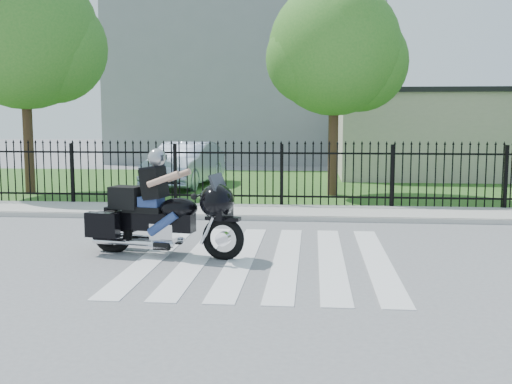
{
  "coord_description": "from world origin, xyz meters",
  "views": [
    {
      "loc": [
        0.85,
        -10.48,
        2.5
      ],
      "look_at": [
        -0.3,
        1.63,
        1.0
      ],
      "focal_mm": 42.0,
      "sensor_mm": 36.0,
      "label": 1
    }
  ],
  "objects": [
    {
      "name": "tree_mid",
      "position": [
        1.5,
        9.0,
        4.67
      ],
      "size": [
        4.2,
        4.2,
        6.78
      ],
      "color": "#382316",
      "rests_on": "ground"
    },
    {
      "name": "iron_fence",
      "position": [
        0.0,
        6.0,
        0.9
      ],
      "size": [
        26.0,
        0.04,
        1.8
      ],
      "color": "black",
      "rests_on": "ground"
    },
    {
      "name": "building_low",
      "position": [
        7.0,
        16.0,
        1.75
      ],
      "size": [
        10.0,
        6.0,
        3.5
      ],
      "primitive_type": "cube",
      "color": "#C1B6A0",
      "rests_on": "ground"
    },
    {
      "name": "curb",
      "position": [
        0.0,
        4.0,
        0.06
      ],
      "size": [
        40.0,
        0.12,
        0.12
      ],
      "primitive_type": "cube",
      "color": "#ADAAA3",
      "rests_on": "ground"
    },
    {
      "name": "parked_car",
      "position": [
        -3.81,
        11.06,
        0.83
      ],
      "size": [
        2.27,
        5.08,
        1.62
      ],
      "primitive_type": "imported",
      "rotation": [
        0.0,
        0.0,
        -0.11
      ],
      "color": "#ACBAD8",
      "rests_on": "grass_strip"
    },
    {
      "name": "tree_left",
      "position": [
        -8.5,
        8.5,
        5.17
      ],
      "size": [
        4.8,
        4.8,
        7.58
      ],
      "color": "#382316",
      "rests_on": "ground"
    },
    {
      "name": "grass_strip",
      "position": [
        0.0,
        12.0,
        0.01
      ],
      "size": [
        40.0,
        12.0,
        0.02
      ],
      "primitive_type": "cube",
      "color": "#27501B",
      "rests_on": "ground"
    },
    {
      "name": "motorcycle_rider",
      "position": [
        -1.9,
        0.1,
        0.82
      ],
      "size": [
        3.0,
        1.37,
        2.0
      ],
      "rotation": [
        0.0,
        0.0,
        -0.2
      ],
      "color": "black",
      "rests_on": "ground"
    },
    {
      "name": "crosswalk",
      "position": [
        0.0,
        0.0,
        0.01
      ],
      "size": [
        5.0,
        5.5,
        0.01
      ],
      "primitive_type": null,
      "color": "silver",
      "rests_on": "ground"
    },
    {
      "name": "sidewalk",
      "position": [
        0.0,
        5.0,
        0.06
      ],
      "size": [
        40.0,
        2.0,
        0.12
      ],
      "primitive_type": "cube",
      "color": "#ADAAA3",
      "rests_on": "ground"
    },
    {
      "name": "building_tall",
      "position": [
        -3.0,
        26.0,
        6.0
      ],
      "size": [
        15.0,
        10.0,
        12.0
      ],
      "primitive_type": "cube",
      "color": "gray",
      "rests_on": "ground"
    },
    {
      "name": "building_low_roof",
      "position": [
        7.0,
        16.0,
        3.6
      ],
      "size": [
        10.2,
        6.2,
        0.2
      ],
      "primitive_type": "cube",
      "color": "black",
      "rests_on": "building_low"
    },
    {
      "name": "ground",
      "position": [
        0.0,
        0.0,
        0.0
      ],
      "size": [
        120.0,
        120.0,
        0.0
      ],
      "primitive_type": "plane",
      "color": "slate",
      "rests_on": "ground"
    }
  ]
}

